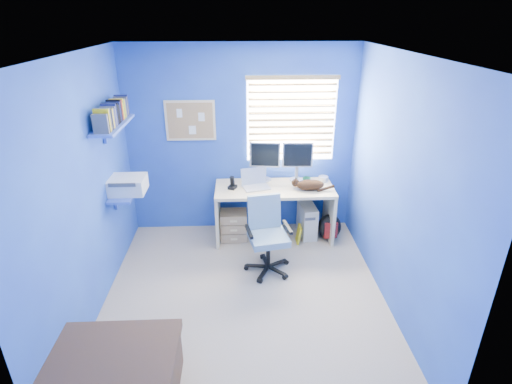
{
  "coord_description": "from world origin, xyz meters",
  "views": [
    {
      "loc": [
        -0.04,
        -3.48,
        2.82
      ],
      "look_at": [
        0.15,
        0.65,
        0.95
      ],
      "focal_mm": 28.0,
      "sensor_mm": 36.0,
      "label": 1
    }
  ],
  "objects_px": {
    "tower_pc": "(307,220)",
    "office_chair": "(267,244)",
    "laptop": "(256,180)",
    "cat": "(310,185)",
    "desk": "(274,213)"
  },
  "relations": [
    {
      "from": "desk",
      "to": "cat",
      "type": "height_order",
      "value": "cat"
    },
    {
      "from": "laptop",
      "to": "desk",
      "type": "bearing_deg",
      "value": -13.92
    },
    {
      "from": "cat",
      "to": "office_chair",
      "type": "distance_m",
      "value": 0.99
    },
    {
      "from": "laptop",
      "to": "office_chair",
      "type": "distance_m",
      "value": 0.9
    },
    {
      "from": "desk",
      "to": "laptop",
      "type": "height_order",
      "value": "laptop"
    },
    {
      "from": "tower_pc",
      "to": "office_chair",
      "type": "height_order",
      "value": "office_chair"
    },
    {
      "from": "office_chair",
      "to": "desk",
      "type": "bearing_deg",
      "value": 79.17
    },
    {
      "from": "office_chair",
      "to": "tower_pc",
      "type": "bearing_deg",
      "value": 52.34
    },
    {
      "from": "laptop",
      "to": "cat",
      "type": "xyz_separation_m",
      "value": [
        0.69,
        -0.08,
        -0.05
      ]
    },
    {
      "from": "desk",
      "to": "tower_pc",
      "type": "distance_m",
      "value": 0.49
    },
    {
      "from": "laptop",
      "to": "tower_pc",
      "type": "bearing_deg",
      "value": -11.82
    },
    {
      "from": "laptop",
      "to": "office_chair",
      "type": "xyz_separation_m",
      "value": [
        0.1,
        -0.73,
        -0.52
      ]
    },
    {
      "from": "laptop",
      "to": "tower_pc",
      "type": "height_order",
      "value": "laptop"
    },
    {
      "from": "cat",
      "to": "desk",
      "type": "bearing_deg",
      "value": -175.72
    },
    {
      "from": "desk",
      "to": "office_chair",
      "type": "xyz_separation_m",
      "value": [
        -0.14,
        -0.74,
        -0.04
      ]
    }
  ]
}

